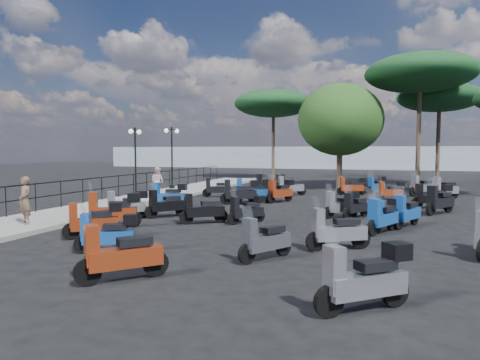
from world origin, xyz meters
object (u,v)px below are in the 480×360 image
(scooter_11, at_px, (269,185))
(lamp_post_1, at_px, (135,157))
(pine_0, at_px, (439,98))
(scooter_19, at_px, (265,241))
(scooter_16, at_px, (290,187))
(scooter_6, at_px, (107,234))
(scooter_12, at_px, (120,256))
(scooter_13, at_px, (337,231))
(scooter_15, at_px, (341,205))
(scooter_0, at_px, (94,221))
(scooter_7, at_px, (203,210))
(scooter_23, at_px, (376,185))
(scooter_2, at_px, (126,205))
(scooter_22, at_px, (391,191))
(scooter_4, at_px, (240,193))
(scooter_31, at_px, (406,213))
(scooter_5, at_px, (217,189))
(scooter_18, at_px, (365,279))
(pine_1, at_px, (420,73))
(lamp_post_2, at_px, (172,154))
(woman, at_px, (25,200))
(scooter_26, at_px, (382,218))
(pine_2, at_px, (273,104))
(scooter_27, at_px, (439,201))
(scooter_10, at_px, (280,191))
(scooter_8, at_px, (165,205))
(scooter_1, at_px, (113,211))
(scooter_21, at_px, (355,207))
(scooter_3, at_px, (169,196))
(scooter_29, at_px, (422,187))
(scooter_28, at_px, (432,197))
(scooter_30, at_px, (444,189))
(scooter_14, at_px, (247,210))
(scooter_20, at_px, (386,215))
(scooter_9, at_px, (252,191))

(scooter_11, bearing_deg, lamp_post_1, 90.02)
(pine_0, bearing_deg, scooter_19, -104.73)
(scooter_16, bearing_deg, scooter_6, 145.89)
(scooter_12, bearing_deg, scooter_13, -89.88)
(scooter_13, relative_size, scooter_15, 1.20)
(scooter_0, relative_size, scooter_7, 0.96)
(scooter_13, distance_m, scooter_23, 15.33)
(scooter_2, xyz_separation_m, scooter_22, (9.35, 9.42, -0.05))
(scooter_4, relative_size, scooter_31, 1.07)
(scooter_5, relative_size, scooter_13, 1.03)
(scooter_18, distance_m, pine_0, 27.72)
(pine_1, bearing_deg, scooter_16, -139.39)
(lamp_post_2, height_order, woman, lamp_post_2)
(scooter_26, height_order, pine_2, pine_2)
(scooter_5, relative_size, pine_2, 0.21)
(scooter_4, distance_m, scooter_27, 8.40)
(scooter_10, bearing_deg, scooter_8, 92.83)
(scooter_8, xyz_separation_m, scooter_23, (7.42, 11.97, 0.00))
(scooter_1, height_order, scooter_21, scooter_1)
(scooter_3, relative_size, scooter_22, 1.24)
(woman, distance_m, scooter_18, 11.32)
(scooter_12, bearing_deg, scooter_29, -67.44)
(scooter_5, relative_size, scooter_21, 1.15)
(scooter_0, height_order, scooter_2, scooter_0)
(lamp_post_1, relative_size, scooter_23, 2.58)
(scooter_18, xyz_separation_m, scooter_28, (2.34, 13.12, -0.00))
(woman, xyz_separation_m, scooter_16, (6.05, 12.49, -0.43))
(scooter_15, distance_m, pine_1, 15.16)
(scooter_7, xyz_separation_m, scooter_11, (-0.23, 10.16, 0.10))
(scooter_7, bearing_deg, scooter_19, -175.73)
(scooter_30, relative_size, pine_0, 0.21)
(scooter_0, height_order, pine_1, pine_1)
(scooter_14, height_order, scooter_28, scooter_28)
(scooter_15, xyz_separation_m, scooter_28, (3.49, 3.71, 0.04))
(scooter_3, distance_m, scooter_6, 8.35)
(scooter_23, bearing_deg, scooter_10, 88.70)
(scooter_18, bearing_deg, scooter_3, 1.28)
(scooter_20, xyz_separation_m, scooter_21, (-1.03, 2.28, -0.06))
(scooter_26, relative_size, scooter_28, 0.96)
(scooter_11, xyz_separation_m, scooter_20, (6.17, -9.58, -0.08))
(scooter_21, xyz_separation_m, pine_1, (3.09, 13.00, 6.88))
(scooter_5, height_order, pine_1, pine_1)
(scooter_13, height_order, scooter_27, scooter_27)
(scooter_2, distance_m, scooter_26, 8.90)
(scooter_21, bearing_deg, scooter_2, 50.11)
(scooter_8, bearing_deg, woman, 86.49)
(scooter_6, height_order, scooter_22, scooter_6)
(scooter_14, bearing_deg, scooter_9, -36.82)
(scooter_20, relative_size, scooter_29, 1.01)
(woman, xyz_separation_m, scooter_5, (2.51, 10.50, -0.45))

